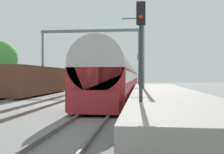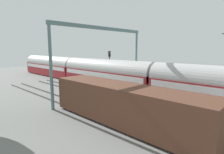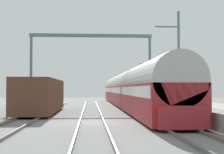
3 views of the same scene
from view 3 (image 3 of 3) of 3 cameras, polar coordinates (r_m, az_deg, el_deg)
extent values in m
plane|color=slate|center=(21.52, -3.36, -7.43)|extent=(120.00, 120.00, 0.00)
cube|color=#615A57|center=(22.06, -16.49, -7.01)|extent=(0.08, 60.00, 0.16)
cube|color=#615A57|center=(21.79, -12.78, -7.11)|extent=(0.08, 60.00, 0.16)
cube|color=#615A57|center=(21.52, -5.28, -7.21)|extent=(0.08, 60.00, 0.16)
cube|color=#615A57|center=(21.53, -1.43, -7.21)|extent=(0.08, 60.00, 0.16)
cube|color=#615A57|center=(21.82, 6.04, -7.13)|extent=(0.08, 60.00, 0.16)
cube|color=#615A57|center=(22.11, 9.74, -7.05)|extent=(0.08, 60.00, 0.16)
cube|color=gray|center=(24.86, 15.66, -5.58)|extent=(4.40, 28.00, 0.90)
cube|color=maroon|center=(24.64, 6.58, -3.79)|extent=(2.90, 16.00, 2.20)
cube|color=white|center=(24.63, 6.57, -2.32)|extent=(2.93, 15.36, 0.64)
cylinder|color=#B3B3B3|center=(24.64, 6.57, -0.77)|extent=(2.84, 16.00, 2.84)
cube|color=maroon|center=(40.83, 2.50, -3.07)|extent=(2.90, 16.00, 2.20)
cube|color=white|center=(40.82, 2.50, -2.18)|extent=(2.93, 15.36, 0.64)
cylinder|color=#B3B3B3|center=(40.83, 2.50, -1.24)|extent=(2.84, 16.00, 2.84)
cube|color=maroon|center=(57.11, 0.74, -2.75)|extent=(2.90, 16.00, 2.20)
cube|color=white|center=(57.11, 0.74, -2.12)|extent=(2.93, 15.36, 0.64)
cylinder|color=#B3B3B3|center=(57.11, 0.74, -1.45)|extent=(2.84, 16.00, 2.84)
cube|color=maroon|center=(16.63, 11.67, -6.55)|extent=(2.40, 0.50, 1.10)
cube|color=#563323|center=(30.14, -11.56, -2.95)|extent=(2.80, 13.00, 2.70)
cube|color=black|center=(30.19, -11.58, -5.42)|extent=(2.52, 11.96, 0.10)
cylinder|color=#3B3B3B|center=(31.32, 6.51, -4.92)|extent=(0.25, 0.25, 0.85)
cube|color=#285684|center=(31.29, 6.50, -3.56)|extent=(0.46, 0.43, 0.64)
sphere|color=tan|center=(31.28, 6.50, -2.76)|extent=(0.24, 0.24, 0.24)
cylinder|color=#2D2D33|center=(42.02, 4.96, -1.87)|extent=(0.14, 0.14, 4.22)
cube|color=black|center=(42.10, 4.95, 1.62)|extent=(0.36, 0.20, 0.90)
sphere|color=yellow|center=(42.00, 4.97, 1.83)|extent=(0.16, 0.16, 0.16)
cylinder|color=slate|center=(37.07, -13.18, 0.72)|extent=(0.28, 0.28, 7.50)
cylinder|color=slate|center=(37.10, 6.24, 0.68)|extent=(0.28, 0.28, 7.50)
cube|color=slate|center=(36.94, -3.45, 6.81)|extent=(12.91, 0.24, 0.36)
cylinder|color=slate|center=(26.94, 10.92, 2.22)|extent=(0.20, 0.20, 8.00)
cube|color=slate|center=(27.08, 9.02, 8.16)|extent=(1.80, 0.10, 0.10)
camera|label=1|loc=(7.74, 53.87, -2.04)|focal=41.31mm
camera|label=2|loc=(25.86, -36.65, 5.99)|focal=29.51mm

